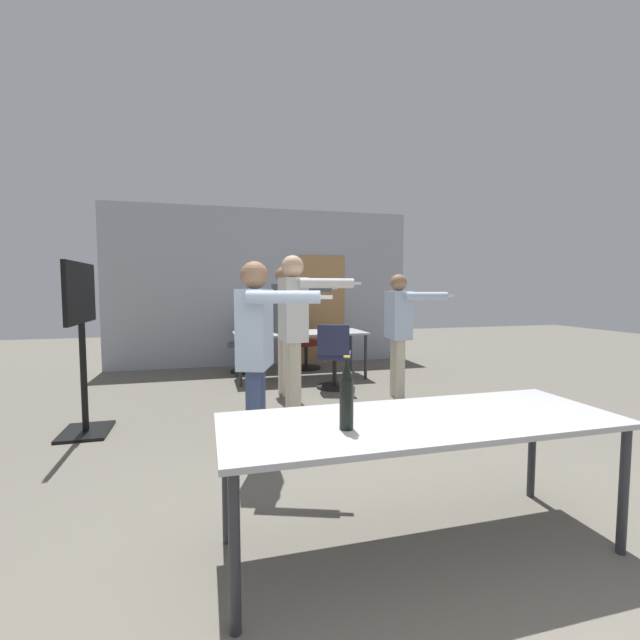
{
  "coord_description": "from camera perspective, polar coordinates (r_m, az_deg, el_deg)",
  "views": [
    {
      "loc": [
        -1.09,
        -1.5,
        1.44
      ],
      "look_at": [
        0.08,
        2.8,
        1.1
      ],
      "focal_mm": 24.0,
      "sensor_mm": 36.0,
      "label": 1
    }
  ],
  "objects": [
    {
      "name": "office_chair_near_pushed",
      "position": [
        7.45,
        -9.68,
        -3.39
      ],
      "size": [
        0.64,
        0.67,
        0.94
      ],
      "rotation": [
        0.0,
        0.0,
        2.65
      ],
      "color": "black",
      "rests_on": "ground_plane"
    },
    {
      "name": "conference_table_near",
      "position": [
        2.45,
        13.41,
        -13.91
      ],
      "size": [
        2.17,
        0.78,
        0.73
      ],
      "color": "#A8A8AD",
      "rests_on": "ground_plane"
    },
    {
      "name": "person_left_plaid",
      "position": [
        4.63,
        -3.46,
        -0.05
      ],
      "size": [
        0.82,
        0.63,
        1.78
      ],
      "rotation": [
        0.0,
        0.0,
        -1.53
      ],
      "color": "beige",
      "rests_on": "ground_plane"
    },
    {
      "name": "person_center_tall",
      "position": [
        5.69,
        -4.65,
        0.43
      ],
      "size": [
        0.83,
        0.56,
        1.71
      ],
      "rotation": [
        0.0,
        0.0,
        -1.38
      ],
      "color": "beige",
      "rests_on": "ground_plane"
    },
    {
      "name": "office_chair_side_rolled",
      "position": [
        6.08,
        1.91,
        -5.15
      ],
      "size": [
        0.6,
        0.65,
        0.93
      ],
      "rotation": [
        0.0,
        0.0,
        5.92
      ],
      "color": "black",
      "rests_on": "ground_plane"
    },
    {
      "name": "back_wall",
      "position": [
        8.04,
        -7.22,
        4.27
      ],
      "size": [
        5.58,
        0.12,
        2.89
      ],
      "color": "#A3A8B2",
      "rests_on": "ground_plane"
    },
    {
      "name": "office_chair_far_left",
      "position": [
        7.65,
        -2.22,
        -3.23
      ],
      "size": [
        0.62,
        0.66,
        0.92
      ],
      "rotation": [
        0.0,
        0.0,
        3.55
      ],
      "color": "black",
      "rests_on": "ground_plane"
    },
    {
      "name": "conference_table_far",
      "position": [
        6.78,
        -2.65,
        -2.13
      ],
      "size": [
        2.06,
        0.83,
        0.73
      ],
      "color": "#A8A8AD",
      "rests_on": "ground_plane"
    },
    {
      "name": "ground_plane",
      "position": [
        2.35,
        19.67,
        -33.75
      ],
      "size": [
        24.0,
        24.0,
        0.0
      ],
      "primitive_type": "plane",
      "color": "#666056"
    },
    {
      "name": "beer_bottle",
      "position": [
        2.16,
        3.56,
        -9.93
      ],
      "size": [
        0.07,
        0.07,
        0.37
      ],
      "color": "black",
      "rests_on": "conference_table_near"
    },
    {
      "name": "tv_screen",
      "position": [
        4.76,
        -29.2,
        -1.14
      ],
      "size": [
        0.44,
        0.99,
        1.68
      ],
      "rotation": [
        0.0,
        0.0,
        1.57
      ],
      "color": "black",
      "rests_on": "ground_plane"
    },
    {
      "name": "person_right_polo",
      "position": [
        3.46,
        -8.42,
        -2.99
      ],
      "size": [
        0.69,
        0.74,
        1.65
      ],
      "rotation": [
        0.0,
        0.0,
        -1.92
      ],
      "color": "#3D4C75",
      "rests_on": "ground_plane"
    },
    {
      "name": "person_near_casual",
      "position": [
        5.62,
        10.5,
        -0.54
      ],
      "size": [
        0.73,
        0.69,
        1.61
      ],
      "rotation": [
        0.0,
        0.0,
        -1.67
      ],
      "color": "beige",
      "rests_on": "ground_plane"
    }
  ]
}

